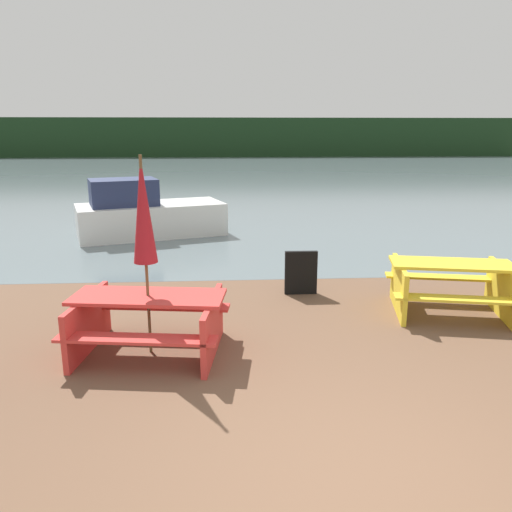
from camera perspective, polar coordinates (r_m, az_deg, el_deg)
ground_plane at (r=4.38m, az=12.62°, el=-24.75°), size 60.00×60.00×0.00m
water at (r=34.08m, az=-1.75°, el=9.58°), size 60.00×50.00×0.00m
far_treeline at (r=53.96m, az=-2.47°, el=13.39°), size 80.00×1.60×4.00m
picnic_table_red at (r=6.40m, az=-12.11°, el=-6.92°), size 2.03×1.61×0.76m
picnic_table_yellow at (r=8.13m, az=21.34°, el=-2.92°), size 2.03×1.71×0.80m
umbrella_crimson at (r=6.06m, az=-12.76°, el=5.02°), size 0.29×0.29×2.46m
boat at (r=13.56m, az=-12.47°, el=4.69°), size 4.08×2.76×1.52m
signboard at (r=8.53m, az=5.16°, el=-1.91°), size 0.55×0.08×0.75m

